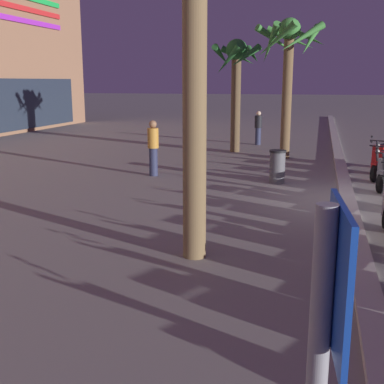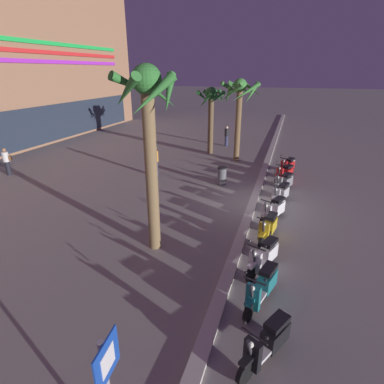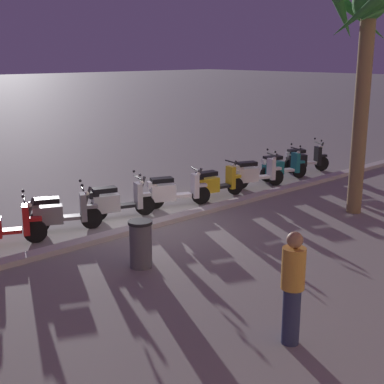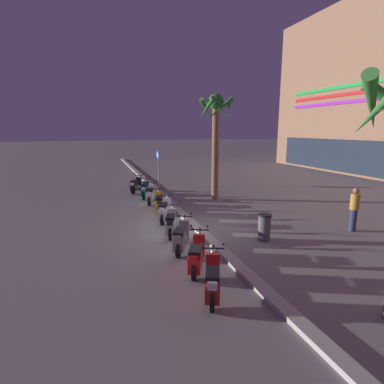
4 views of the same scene
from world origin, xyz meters
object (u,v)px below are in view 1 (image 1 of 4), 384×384
Objects in this scene: scooter_red_mid_centre at (383,157)px; palm_tree_near_sign at (237,70)px; pedestrian_strolling_near_curb at (258,127)px; litter_bin at (277,166)px; palm_tree_far_corner at (289,53)px; pedestrian_window_shopping at (153,147)px.

palm_tree_near_sign is at bearing 59.77° from scooter_red_mid_centre.
palm_tree_near_sign is 3.59m from pedestrian_strolling_near_curb.
scooter_red_mid_centre is 7.42m from pedestrian_strolling_near_curb.
palm_tree_near_sign is at bearing 165.71° from pedestrian_strolling_near_curb.
palm_tree_far_corner is at bearing 1.38° from litter_bin.
palm_tree_near_sign is (1.29, 2.14, -0.55)m from palm_tree_far_corner.
pedestrian_window_shopping is (-2.79, 6.96, 0.45)m from scooter_red_mid_centre.
palm_tree_far_corner is 3.31× the size of pedestrian_strolling_near_curb.
palm_tree_far_corner is at bearing -38.31° from pedestrian_window_shopping.
litter_bin is at bearing -169.38° from pedestrian_strolling_near_curb.
pedestrian_window_shopping is at bearing 87.27° from litter_bin.
palm_tree_far_corner is at bearing -121.13° from palm_tree_near_sign.
pedestrian_window_shopping reaches higher than pedestrian_strolling_near_curb.
palm_tree_near_sign is at bearing 58.87° from palm_tree_far_corner.
pedestrian_strolling_near_curb is at bearing 40.20° from scooter_red_mid_centre.
pedestrian_strolling_near_curb reaches higher than scooter_red_mid_centre.
scooter_red_mid_centre is 1.08× the size of pedestrian_strolling_near_curb.
pedestrian_window_shopping is at bearing 165.48° from palm_tree_near_sign.
palm_tree_near_sign is at bearing -14.52° from pedestrian_window_shopping.
palm_tree_near_sign is 2.93× the size of pedestrian_strolling_near_curb.
pedestrian_strolling_near_curb is (8.45, -2.18, -0.10)m from pedestrian_window_shopping.
litter_bin is (-6.13, -2.26, -2.82)m from palm_tree_near_sign.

